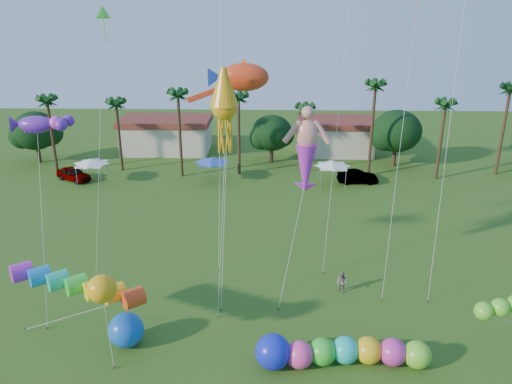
{
  "coord_description": "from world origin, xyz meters",
  "views": [
    {
      "loc": [
        0.88,
        -18.9,
        19.99
      ],
      "look_at": [
        0.0,
        10.0,
        9.0
      ],
      "focal_mm": 35.0,
      "sensor_mm": 36.0,
      "label": 1
    }
  ],
  "objects_px": {
    "car_a": "(74,174)",
    "spectator_b": "(342,282)",
    "car_b": "(358,177)",
    "caterpillar_inflatable": "(336,352)",
    "blue_ball": "(126,330)"
  },
  "relations": [
    {
      "from": "car_a",
      "to": "spectator_b",
      "type": "distance_m",
      "value": 37.57
    },
    {
      "from": "car_b",
      "to": "caterpillar_inflatable",
      "type": "height_order",
      "value": "caterpillar_inflatable"
    },
    {
      "from": "caterpillar_inflatable",
      "to": "blue_ball",
      "type": "relative_size",
      "value": 4.72
    },
    {
      "from": "car_a",
      "to": "blue_ball",
      "type": "xyz_separation_m",
      "value": [
        14.81,
        -30.44,
        0.3
      ]
    },
    {
      "from": "blue_ball",
      "to": "caterpillar_inflatable",
      "type": "bearing_deg",
      "value": -6.42
    },
    {
      "from": "spectator_b",
      "to": "car_a",
      "type": "bearing_deg",
      "value": -174.09
    },
    {
      "from": "car_a",
      "to": "car_b",
      "type": "bearing_deg",
      "value": -58.82
    },
    {
      "from": "car_a",
      "to": "blue_ball",
      "type": "distance_m",
      "value": 33.85
    },
    {
      "from": "car_b",
      "to": "spectator_b",
      "type": "xyz_separation_m",
      "value": [
        -4.98,
        -24.01,
        0.05
      ]
    },
    {
      "from": "caterpillar_inflatable",
      "to": "blue_ball",
      "type": "height_order",
      "value": "blue_ball"
    },
    {
      "from": "caterpillar_inflatable",
      "to": "blue_ball",
      "type": "distance_m",
      "value": 12.83
    },
    {
      "from": "car_a",
      "to": "caterpillar_inflatable",
      "type": "distance_m",
      "value": 42.14
    },
    {
      "from": "car_b",
      "to": "caterpillar_inflatable",
      "type": "xyz_separation_m",
      "value": [
        -6.36,
        -31.92,
        0.11
      ]
    },
    {
      "from": "car_a",
      "to": "spectator_b",
      "type": "bearing_deg",
      "value": -98.53
    },
    {
      "from": "blue_ball",
      "to": "car_b",
      "type": "bearing_deg",
      "value": 57.92
    }
  ]
}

